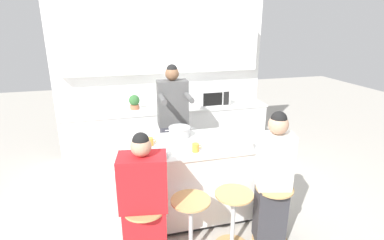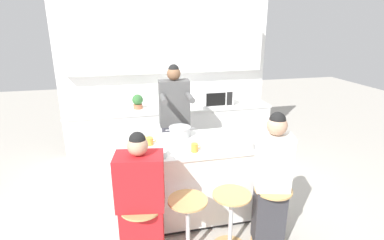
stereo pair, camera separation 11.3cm
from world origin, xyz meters
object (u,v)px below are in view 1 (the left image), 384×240
object	(u,v)px
cooking_pot	(180,132)
coffee_cup_near	(150,142)
bar_stool_leftmost	(146,234)
bar_stool_center_right	(233,218)
kitchen_island	(194,178)
coffee_cup_far	(196,148)
banana_bunch	(140,137)
microwave	(212,96)
person_cooking	(173,128)
fruit_bowl	(157,154)
bar_stool_rightmost	(272,212)
potted_plant	(134,102)
bar_stool_center_left	(191,225)
person_wrapped_blanket	(144,207)
person_seated_near	(273,184)

from	to	relation	value
cooking_pot	coffee_cup_near	bearing A→B (deg)	-155.71
bar_stool_leftmost	bar_stool_center_right	bearing A→B (deg)	0.90
kitchen_island	coffee_cup_far	bearing A→B (deg)	-100.96
banana_bunch	microwave	bearing A→B (deg)	44.24
coffee_cup_near	coffee_cup_far	size ratio (longest dim) A/B	1.06
person_cooking	banana_bunch	xyz separation A→B (m)	(-0.49, -0.44, 0.09)
fruit_bowl	microwave	bearing A→B (deg)	56.82
bar_stool_rightmost	cooking_pot	xyz separation A→B (m)	(-0.78, 0.93, 0.64)
kitchen_island	potted_plant	distance (m)	1.82
bar_stool_center_left	person_cooking	world-z (taller)	person_cooking
bar_stool_center_left	bar_stool_center_right	bearing A→B (deg)	-0.84
bar_stool_leftmost	kitchen_island	bearing A→B (deg)	47.03
bar_stool_center_left	coffee_cup_far	xyz separation A→B (m)	(0.17, 0.45, 0.62)
bar_stool_leftmost	potted_plant	bearing A→B (deg)	86.92
cooking_pot	banana_bunch	xyz separation A→B (m)	(-0.47, 0.07, -0.04)
bar_stool_rightmost	coffee_cup_near	world-z (taller)	coffee_cup_near
person_wrapped_blanket	fruit_bowl	distance (m)	0.56
bar_stool_rightmost	person_wrapped_blanket	world-z (taller)	person_wrapped_blanket
person_wrapped_blanket	person_cooking	bearing A→B (deg)	77.37
kitchen_island	banana_bunch	distance (m)	0.81
person_cooking	fruit_bowl	bearing A→B (deg)	-107.92
bar_stool_leftmost	coffee_cup_near	size ratio (longest dim) A/B	5.72
bar_stool_center_left	cooking_pot	distance (m)	1.12
potted_plant	banana_bunch	bearing A→B (deg)	-91.91
bar_stool_center_left	bar_stool_rightmost	bearing A→B (deg)	-0.62
person_wrapped_blanket	coffee_cup_far	world-z (taller)	person_wrapped_blanket
bar_stool_leftmost	banana_bunch	distance (m)	1.17
bar_stool_center_right	cooking_pot	size ratio (longest dim) A/B	1.88
bar_stool_rightmost	cooking_pot	bearing A→B (deg)	130.07
bar_stool_rightmost	fruit_bowl	bearing A→B (deg)	158.98
person_wrapped_blanket	microwave	xyz separation A→B (m)	(1.41, 2.28, 0.42)
cooking_pot	potted_plant	size ratio (longest dim) A/B	1.49
kitchen_island	person_cooking	bearing A→B (deg)	97.16
person_cooking	coffee_cup_near	size ratio (longest dim) A/B	15.21
kitchen_island	person_wrapped_blanket	world-z (taller)	person_wrapped_blanket
person_seated_near	potted_plant	distance (m)	2.63
banana_bunch	person_seated_near	bearing A→B (deg)	-38.44
kitchen_island	microwave	world-z (taller)	microwave
fruit_bowl	banana_bunch	bearing A→B (deg)	101.77
bar_stool_center_right	coffee_cup_near	world-z (taller)	coffee_cup_near
coffee_cup_far	bar_stool_leftmost	bearing A→B (deg)	-142.63
coffee_cup_near	microwave	distance (m)	1.99
fruit_bowl	banana_bunch	distance (m)	0.57
cooking_pot	microwave	distance (m)	1.62
kitchen_island	person_wrapped_blanket	bearing A→B (deg)	-133.92
bar_stool_leftmost	person_seated_near	size ratio (longest dim) A/B	0.45
coffee_cup_far	microwave	world-z (taller)	microwave
person_seated_near	coffee_cup_far	bearing A→B (deg)	162.41
kitchen_island	person_cooking	xyz separation A→B (m)	(-0.09, 0.74, 0.39)
potted_plant	coffee_cup_far	bearing A→B (deg)	-75.35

